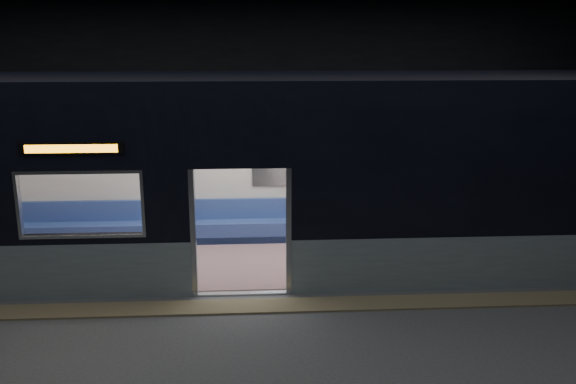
{
  "coord_description": "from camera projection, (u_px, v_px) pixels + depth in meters",
  "views": [
    {
      "loc": [
        0.18,
        -7.99,
        3.94
      ],
      "look_at": [
        0.81,
        2.3,
        1.35
      ],
      "focal_mm": 38.0,
      "sensor_mm": 36.0,
      "label": 1
    }
  ],
  "objects": [
    {
      "name": "station_floor",
      "position": [
        241.0,
        324.0,
        8.68
      ],
      "size": [
        24.0,
        14.0,
        0.01
      ],
      "primitive_type": "cube",
      "color": "#47494C",
      "rests_on": "ground"
    },
    {
      "name": "station_envelope",
      "position": [
        236.0,
        62.0,
        7.79
      ],
      "size": [
        24.0,
        14.0,
        5.0
      ],
      "color": "black",
      "rests_on": "station_floor"
    },
    {
      "name": "tactile_strip",
      "position": [
        242.0,
        307.0,
        9.21
      ],
      "size": [
        22.8,
        0.5,
        0.03
      ],
      "primitive_type": "cube",
      "color": "#8C7F59",
      "rests_on": "station_floor"
    },
    {
      "name": "metro_car",
      "position": [
        241.0,
        162.0,
        10.69
      ],
      "size": [
        18.0,
        3.04,
        3.35
      ],
      "color": "#8C9CA7",
      "rests_on": "station_floor"
    },
    {
      "name": "passenger",
      "position": [
        448.0,
        200.0,
        12.15
      ],
      "size": [
        0.46,
        0.75,
        1.43
      ],
      "rotation": [
        0.0,
        0.0,
        -0.15
      ],
      "color": "black",
      "rests_on": "metro_car"
    },
    {
      "name": "handbag",
      "position": [
        451.0,
        210.0,
        11.95
      ],
      "size": [
        0.35,
        0.32,
        0.14
      ],
      "primitive_type": "cube",
      "rotation": [
        0.0,
        0.0,
        0.3
      ],
      "color": "black",
      "rests_on": "passenger"
    },
    {
      "name": "transit_map",
      "position": [
        281.0,
        166.0,
        12.09
      ],
      "size": [
        1.05,
        0.03,
        0.68
      ],
      "primitive_type": "cube",
      "color": "white",
      "rests_on": "metro_car"
    }
  ]
}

